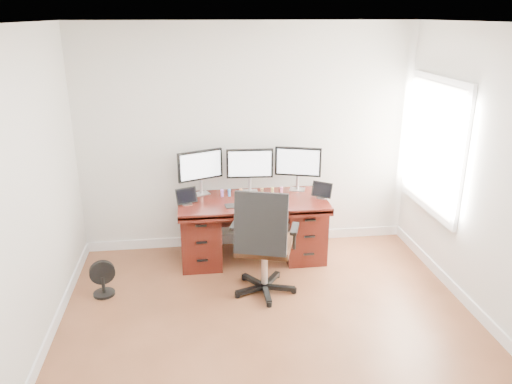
{
  "coord_description": "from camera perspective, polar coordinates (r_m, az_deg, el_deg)",
  "views": [
    {
      "loc": [
        -0.65,
        -3.52,
        2.76
      ],
      "look_at": [
        0.0,
        1.5,
        0.95
      ],
      "focal_mm": 35.0,
      "sensor_mm": 36.0,
      "label": 1
    }
  ],
  "objects": [
    {
      "name": "ground",
      "position": [
        4.53,
        2.58,
        -17.97
      ],
      "size": [
        4.5,
        4.5,
        0.0
      ],
      "primitive_type": "plane",
      "color": "brown",
      "rests_on": "ground"
    },
    {
      "name": "monitor_right",
      "position": [
        5.97,
        4.83,
        3.3
      ],
      "size": [
        0.53,
        0.2,
        0.53
      ],
      "rotation": [
        0.0,
        0.0,
        -0.31
      ],
      "color": "silver",
      "rests_on": "desk"
    },
    {
      "name": "phone",
      "position": [
        5.68,
        -0.35,
        -1.01
      ],
      "size": [
        0.13,
        0.07,
        0.01
      ],
      "primitive_type": "cube",
      "rotation": [
        0.0,
        0.0,
        -0.03
      ],
      "color": "black",
      "rests_on": "desk"
    },
    {
      "name": "back_wall",
      "position": [
        5.98,
        -0.93,
        6.02
      ],
      "size": [
        4.0,
        0.1,
        2.7
      ],
      "primitive_type": "cube",
      "color": "silver",
      "rests_on": "ground"
    },
    {
      "name": "figurine_orange",
      "position": [
        5.84,
        -1.75,
        0.05
      ],
      "size": [
        0.04,
        0.04,
        0.09
      ],
      "color": "#E89454",
      "rests_on": "desk"
    },
    {
      "name": "monitor_center",
      "position": [
        5.87,
        -0.72,
        3.1
      ],
      "size": [
        0.55,
        0.15,
        0.53
      ],
      "rotation": [
        0.0,
        0.0,
        -0.05
      ],
      "color": "silver",
      "rests_on": "desk"
    },
    {
      "name": "monitor_left",
      "position": [
        5.84,
        -6.38,
        2.87
      ],
      "size": [
        0.52,
        0.24,
        0.53
      ],
      "rotation": [
        0.0,
        0.0,
        0.39
      ],
      "color": "silver",
      "rests_on": "desk"
    },
    {
      "name": "keyboard",
      "position": [
        5.53,
        0.17,
        -1.56
      ],
      "size": [
        0.26,
        0.14,
        0.01
      ],
      "primitive_type": "cube",
      "rotation": [
        0.0,
        0.0,
        -0.12
      ],
      "color": "white",
      "rests_on": "desk"
    },
    {
      "name": "office_chair",
      "position": [
        5.15,
        0.89,
        -7.79
      ],
      "size": [
        0.79,
        0.79,
        1.18
      ],
      "rotation": [
        0.0,
        0.0,
        -0.31
      ],
      "color": "black",
      "rests_on": "ground"
    },
    {
      "name": "floor_fan",
      "position": [
        5.45,
        -17.13,
        -9.48
      ],
      "size": [
        0.26,
        0.22,
        0.38
      ],
      "rotation": [
        0.0,
        0.0,
        0.22
      ],
      "color": "black",
      "rests_on": "ground"
    },
    {
      "name": "figurine_brown",
      "position": [
        5.87,
        0.7,
        0.16
      ],
      "size": [
        0.04,
        0.04,
        0.09
      ],
      "color": "olive",
      "rests_on": "desk"
    },
    {
      "name": "tablet_left",
      "position": [
        5.62,
        -7.95,
        -0.58
      ],
      "size": [
        0.25,
        0.15,
        0.19
      ],
      "rotation": [
        0.0,
        0.0,
        0.36
      ],
      "color": "silver",
      "rests_on": "desk"
    },
    {
      "name": "drawing_tablet",
      "position": [
        5.54,
        -2.4,
        -1.57
      ],
      "size": [
        0.23,
        0.16,
        0.01
      ],
      "primitive_type": "cube",
      "rotation": [
        0.0,
        0.0,
        0.1
      ],
      "color": "black",
      "rests_on": "desk"
    },
    {
      "name": "desk",
      "position": [
        5.89,
        -0.42,
        -3.95
      ],
      "size": [
        1.7,
        0.8,
        0.75
      ],
      "color": "#41120D",
      "rests_on": "ground"
    },
    {
      "name": "figurine_blue",
      "position": [
        5.83,
        -3.07,
        -0.01
      ],
      "size": [
        0.04,
        0.04,
        0.09
      ],
      "color": "#488DDE",
      "rests_on": "desk"
    },
    {
      "name": "tablet_right",
      "position": [
        5.8,
        7.56,
        0.1
      ],
      "size": [
        0.23,
        0.2,
        0.19
      ],
      "rotation": [
        0.0,
        0.0,
        -0.63
      ],
      "color": "silver",
      "rests_on": "desk"
    },
    {
      "name": "trackpad",
      "position": [
        5.63,
        2.67,
        -1.23
      ],
      "size": [
        0.12,
        0.12,
        0.01
      ],
      "primitive_type": "cube",
      "rotation": [
        0.0,
        0.0,
        0.04
      ],
      "color": "silver",
      "rests_on": "desk"
    },
    {
      "name": "figurine_yellow",
      "position": [
        5.88,
        1.89,
        0.21
      ],
      "size": [
        0.04,
        0.04,
        0.09
      ],
      "color": "#E0CE62",
      "rests_on": "desk"
    },
    {
      "name": "figurine_purple",
      "position": [
        5.82,
        -3.89,
        -0.04
      ],
      "size": [
        0.04,
        0.04,
        0.09
      ],
      "color": "#AE6ADB",
      "rests_on": "desk"
    },
    {
      "name": "figurine_pink",
      "position": [
        5.9,
        2.93,
        0.25
      ],
      "size": [
        0.04,
        0.04,
        0.09
      ],
      "color": "pink",
      "rests_on": "desk"
    }
  ]
}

